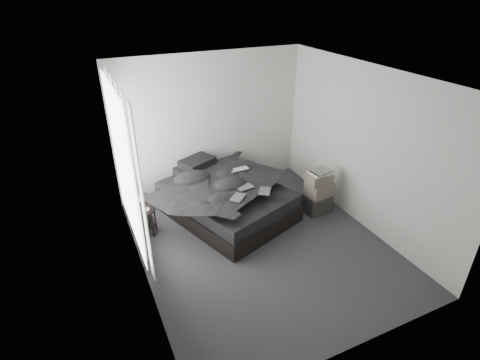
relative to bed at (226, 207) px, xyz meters
name	(u,v)px	position (x,y,z in m)	size (l,w,h in m)	color
floor	(261,244)	(0.16, -1.02, -0.14)	(3.60, 4.20, 0.01)	#333235
ceiling	(267,77)	(0.16, -1.02, 2.46)	(3.60, 4.20, 0.01)	white
wall_back	(211,124)	(0.16, 1.08, 1.16)	(3.60, 0.01, 2.60)	silver
wall_front	(367,259)	(0.16, -3.12, 1.16)	(3.60, 0.01, 2.60)	silver
wall_left	(135,198)	(-1.64, -1.02, 1.16)	(0.01, 4.20, 2.60)	silver
wall_right	(364,149)	(1.96, -1.02, 1.16)	(0.01, 4.20, 2.60)	silver
window_left	(123,165)	(-1.62, -0.12, 1.21)	(0.02, 2.00, 2.30)	white
curtain_left	(128,168)	(-1.57, -0.12, 1.14)	(0.06, 2.12, 2.48)	white
bed	(226,207)	(0.00, 0.00, 0.00)	(1.61, 2.13, 0.29)	black
mattress	(226,194)	(0.00, 0.00, 0.26)	(1.55, 2.06, 0.23)	black
duvet	(228,183)	(0.02, -0.05, 0.50)	(1.57, 1.82, 0.25)	black
pillow_lower	(194,170)	(-0.32, 0.76, 0.44)	(0.64, 0.43, 0.14)	black
pillow_upper	(197,162)	(-0.24, 0.77, 0.58)	(0.60, 0.41, 0.13)	black
laptop	(241,167)	(0.35, 0.18, 0.63)	(0.34, 0.22, 0.03)	silver
comic_a	(238,193)	(-0.06, -0.62, 0.62)	(0.27, 0.18, 0.01)	black
comic_b	(245,183)	(0.18, -0.37, 0.63)	(0.27, 0.18, 0.01)	black
comic_c	(265,186)	(0.41, -0.62, 0.64)	(0.27, 0.18, 0.01)	black
side_stand	(145,216)	(-1.40, 0.05, 0.17)	(0.35, 0.35, 0.64)	black
papers	(143,199)	(-1.39, 0.04, 0.50)	(0.25, 0.18, 0.01)	white
floor_books	(150,229)	(-1.36, 0.01, -0.07)	(0.15, 0.21, 0.15)	black
box_lower	(317,203)	(1.49, -0.59, 0.02)	(0.45, 0.35, 0.33)	black
box_mid	(319,189)	(1.50, -0.60, 0.31)	(0.42, 0.33, 0.25)	#63584E
box_upper	(319,178)	(1.48, -0.59, 0.52)	(0.40, 0.32, 0.17)	#63584E
art_book_white	(320,173)	(1.49, -0.59, 0.63)	(0.34, 0.27, 0.03)	silver
art_book_snake	(321,171)	(1.50, -0.60, 0.66)	(0.33, 0.26, 0.03)	silver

